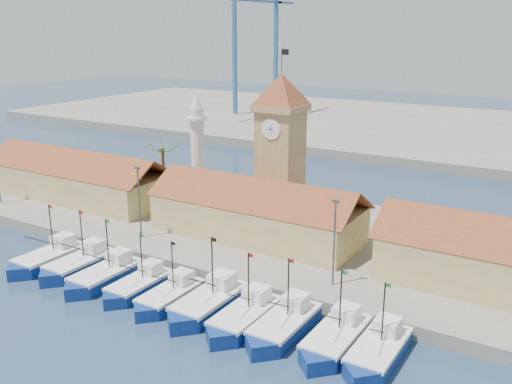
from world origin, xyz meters
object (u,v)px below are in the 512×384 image
Objects in this scene: boat_0 at (48,259)px; boat_5 at (207,304)px; clock_tower at (280,146)px; minaret at (198,148)px.

boat_5 is (22.50, 0.61, 0.03)m from boat_0.
clock_tower reaches higher than boat_5.
boat_0 is at bearing -95.91° from minaret.
boat_0 is 22.51m from boat_5.
clock_tower is at bearing 101.80° from boat_5.
boat_0 is 0.44× the size of clock_tower.
minaret is (-15.00, 2.00, -2.23)m from clock_tower.
boat_0 is at bearing -178.45° from boat_5.
boat_5 is at bearing -51.74° from minaret.
clock_tower is at bearing 53.38° from boat_0.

